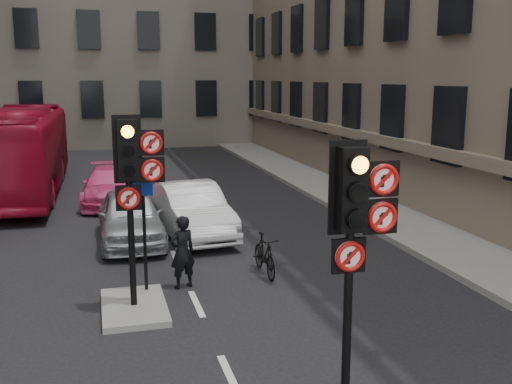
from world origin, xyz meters
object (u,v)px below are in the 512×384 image
signal_far (133,170)px  car_silver (130,216)px  bus_red (20,151)px  car_white (191,210)px  car_pink (110,186)px  motorcycle (265,255)px  signal_near (357,217)px  motorcyclist (182,252)px  info_sign (144,219)px

signal_far → car_silver: signal_far is taller
signal_far → bus_red: bearing=104.8°
signal_far → car_white: size_ratio=0.81×
car_pink → bus_red: bearing=142.7°
car_silver → motorcycle: size_ratio=2.68×
signal_near → bus_red: signal_near is taller
bus_red → car_pink: bearing=-40.7°
motorcyclist → motorcycle: bearing=170.9°
signal_near → motorcycle: 5.76m
motorcyclist → info_sign: 1.16m
signal_near → car_pink: (-2.84, 14.06, -1.96)m
car_silver → car_white: car_white is taller
signal_far → car_pink: 10.27m
info_sign → car_silver: bearing=109.0°
motorcyclist → signal_near: bearing=88.5°
car_white → car_pink: 5.35m
car_silver → motorcycle: bearing=-52.4°
bus_red → info_sign: (3.60, -12.10, -0.03)m
car_silver → motorcyclist: 3.96m
car_silver → motorcyclist: size_ratio=2.66×
signal_near → car_silver: (-2.44, 8.88, -1.88)m
car_pink → motorcycle: (3.12, -8.71, -0.16)m
car_white → motorcycle: (1.04, -3.79, -0.26)m
car_silver → bus_red: size_ratio=0.36×
bus_red → motorcycle: bus_red is taller
car_white → motorcyclist: (-0.84, -4.12, 0.05)m
car_pink → motorcyclist: (1.24, -9.05, 0.15)m
car_pink → bus_red: size_ratio=0.37×
car_pink → motorcycle: bearing=-66.1°
signal_far → bus_red: size_ratio=0.31×
car_white → motorcycle: car_white is taller
bus_red → motorcycle: 13.14m
motorcycle → signal_near: bearing=-93.7°
signal_far → motorcyclist: size_ratio=2.30×
car_silver → car_white: size_ratio=0.94×
bus_red → signal_near: bearing=-69.6°
bus_red → info_sign: bus_red is taller
motorcyclist → car_white: bearing=-120.8°
signal_near → car_pink: 14.48m
car_white → info_sign: 4.76m
motorcyclist → signal_far: bearing=26.1°
car_pink → motorcyclist: bearing=-78.1°
signal_far → car_pink: (-0.24, 10.06, -2.08)m
car_pink → motorcyclist: 9.14m
bus_red → motorcyclist: size_ratio=7.48×
signal_near → motorcycle: size_ratio=2.32×
signal_near → car_white: bearing=94.8°
car_pink → motorcycle: 9.26m
motorcycle → info_sign: size_ratio=0.68×
signal_near → info_sign: bearing=116.7°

